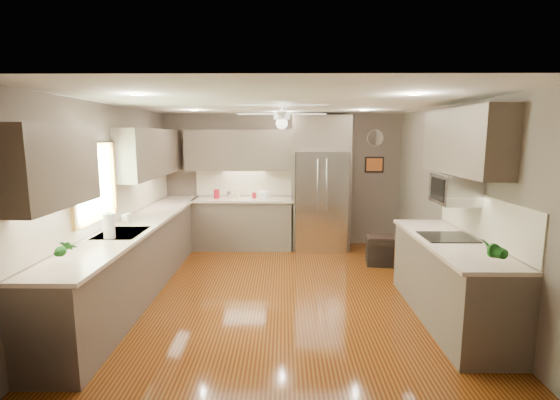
{
  "coord_description": "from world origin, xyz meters",
  "views": [
    {
      "loc": [
        0.03,
        -5.24,
        2.1
      ],
      "look_at": [
        -0.03,
        0.6,
        1.17
      ],
      "focal_mm": 26.0,
      "sensor_mm": 36.0,
      "label": 1
    }
  ],
  "objects_px": {
    "bowl": "(264,197)",
    "canister_c": "(238,193)",
    "soap_bottle": "(127,216)",
    "stool": "(380,250)",
    "canister_d": "(254,195)",
    "potted_plant_right": "(492,249)",
    "canister_b": "(229,195)",
    "microwave": "(455,189)",
    "paper_towel": "(109,226)",
    "potted_plant_left": "(63,249)",
    "refrigerator": "(320,185)",
    "canister_a": "(217,194)"
  },
  "relations": [
    {
      "from": "canister_a",
      "to": "soap_bottle",
      "type": "distance_m",
      "value": 2.32
    },
    {
      "from": "canister_d",
      "to": "stool",
      "type": "relative_size",
      "value": 0.22
    },
    {
      "from": "canister_a",
      "to": "canister_d",
      "type": "height_order",
      "value": "canister_a"
    },
    {
      "from": "soap_bottle",
      "to": "stool",
      "type": "xyz_separation_m",
      "value": [
        3.66,
        1.18,
        -0.79
      ]
    },
    {
      "from": "canister_b",
      "to": "microwave",
      "type": "xyz_separation_m",
      "value": [
        3.02,
        -2.75,
        0.47
      ]
    },
    {
      "from": "canister_d",
      "to": "microwave",
      "type": "relative_size",
      "value": 0.2
    },
    {
      "from": "potted_plant_right",
      "to": "paper_towel",
      "type": "height_order",
      "value": "paper_towel"
    },
    {
      "from": "potted_plant_left",
      "to": "microwave",
      "type": "distance_m",
      "value": 4.18
    },
    {
      "from": "soap_bottle",
      "to": "canister_c",
      "type": "bearing_deg",
      "value": 61.24
    },
    {
      "from": "refrigerator",
      "to": "paper_towel",
      "type": "xyz_separation_m",
      "value": [
        -2.66,
        -2.93,
        -0.11
      ]
    },
    {
      "from": "refrigerator",
      "to": "potted_plant_left",
      "type": "bearing_deg",
      "value": -124.39
    },
    {
      "from": "canister_b",
      "to": "potted_plant_left",
      "type": "height_order",
      "value": "potted_plant_left"
    },
    {
      "from": "potted_plant_right",
      "to": "canister_c",
      "type": "bearing_deg",
      "value": 124.43
    },
    {
      "from": "canister_a",
      "to": "microwave",
      "type": "height_order",
      "value": "microwave"
    },
    {
      "from": "potted_plant_right",
      "to": "refrigerator",
      "type": "xyz_separation_m",
      "value": [
        -1.19,
        3.88,
        0.1
      ]
    },
    {
      "from": "bowl",
      "to": "canister_c",
      "type": "bearing_deg",
      "value": 175.63
    },
    {
      "from": "canister_c",
      "to": "soap_bottle",
      "type": "height_order",
      "value": "soap_bottle"
    },
    {
      "from": "soap_bottle",
      "to": "paper_towel",
      "type": "xyz_separation_m",
      "value": [
        0.1,
        -0.8,
        0.05
      ]
    },
    {
      "from": "bowl",
      "to": "potted_plant_right",
      "type": "bearing_deg",
      "value": -60.39
    },
    {
      "from": "canister_a",
      "to": "canister_d",
      "type": "bearing_deg",
      "value": -0.84
    },
    {
      "from": "canister_b",
      "to": "potted_plant_right",
      "type": "xyz_separation_m",
      "value": [
        2.88,
        -3.92,
        0.08
      ]
    },
    {
      "from": "soap_bottle",
      "to": "refrigerator",
      "type": "relative_size",
      "value": 0.07
    },
    {
      "from": "canister_c",
      "to": "potted_plant_right",
      "type": "relative_size",
      "value": 0.54
    },
    {
      "from": "canister_d",
      "to": "paper_towel",
      "type": "relative_size",
      "value": 0.35
    },
    {
      "from": "soap_bottle",
      "to": "refrigerator",
      "type": "bearing_deg",
      "value": 37.67
    },
    {
      "from": "potted_plant_left",
      "to": "paper_towel",
      "type": "bearing_deg",
      "value": 89.62
    },
    {
      "from": "canister_d",
      "to": "refrigerator",
      "type": "distance_m",
      "value": 1.24
    },
    {
      "from": "canister_d",
      "to": "bowl",
      "type": "bearing_deg",
      "value": 11.8
    },
    {
      "from": "canister_a",
      "to": "refrigerator",
      "type": "bearing_deg",
      "value": -1.04
    },
    {
      "from": "canister_a",
      "to": "potted_plant_right",
      "type": "distance_m",
      "value": 5.0
    },
    {
      "from": "canister_a",
      "to": "bowl",
      "type": "distance_m",
      "value": 0.87
    },
    {
      "from": "canister_c",
      "to": "canister_d",
      "type": "height_order",
      "value": "canister_c"
    },
    {
      "from": "canister_d",
      "to": "paper_towel",
      "type": "height_order",
      "value": "paper_towel"
    },
    {
      "from": "canister_b",
      "to": "microwave",
      "type": "relative_size",
      "value": 0.23
    },
    {
      "from": "paper_towel",
      "to": "stool",
      "type": "bearing_deg",
      "value": 29.08
    },
    {
      "from": "canister_a",
      "to": "potted_plant_left",
      "type": "bearing_deg",
      "value": -100.72
    },
    {
      "from": "bowl",
      "to": "microwave",
      "type": "relative_size",
      "value": 0.44
    },
    {
      "from": "potted_plant_right",
      "to": "bowl",
      "type": "xyz_separation_m",
      "value": [
        -2.24,
        3.94,
        -0.12
      ]
    },
    {
      "from": "canister_d",
      "to": "potted_plant_right",
      "type": "height_order",
      "value": "potted_plant_right"
    },
    {
      "from": "stool",
      "to": "bowl",
      "type": "bearing_deg",
      "value": 152.64
    },
    {
      "from": "bowl",
      "to": "stool",
      "type": "distance_m",
      "value": 2.32
    },
    {
      "from": "microwave",
      "to": "soap_bottle",
      "type": "bearing_deg",
      "value": 171.91
    },
    {
      "from": "canister_a",
      "to": "microwave",
      "type": "relative_size",
      "value": 0.32
    },
    {
      "from": "canister_b",
      "to": "microwave",
      "type": "distance_m",
      "value": 4.11
    },
    {
      "from": "canister_d",
      "to": "potted_plant_right",
      "type": "relative_size",
      "value": 0.36
    },
    {
      "from": "stool",
      "to": "paper_towel",
      "type": "height_order",
      "value": "paper_towel"
    },
    {
      "from": "canister_d",
      "to": "soap_bottle",
      "type": "bearing_deg",
      "value": -125.47
    },
    {
      "from": "microwave",
      "to": "refrigerator",
      "type": "bearing_deg",
      "value": 116.09
    },
    {
      "from": "canister_c",
      "to": "paper_towel",
      "type": "distance_m",
      "value": 3.23
    },
    {
      "from": "potted_plant_left",
      "to": "stool",
      "type": "distance_m",
      "value": 4.7
    }
  ]
}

